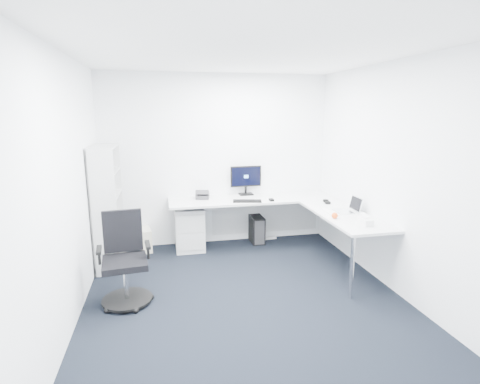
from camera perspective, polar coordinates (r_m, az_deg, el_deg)
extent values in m
plane|color=black|center=(4.44, 0.97, -16.38)|extent=(4.20, 4.20, 0.00)
plane|color=white|center=(3.94, 1.13, 20.65)|extent=(4.20, 4.20, 0.00)
cube|color=white|center=(6.01, -3.50, 4.81)|extent=(3.60, 0.02, 2.70)
cube|color=white|center=(2.06, 14.59, -10.26)|extent=(3.60, 0.02, 2.70)
cube|color=white|center=(3.98, -25.11, -0.16)|extent=(0.02, 4.20, 2.70)
cube|color=white|center=(4.71, 22.91, 1.81)|extent=(0.02, 4.20, 2.70)
cube|color=silver|center=(5.93, -7.72, -5.43)|extent=(0.44, 0.55, 0.67)
cube|color=black|center=(6.23, 2.47, -5.59)|extent=(0.20, 0.45, 0.44)
cube|color=beige|center=(6.03, -14.26, -7.01)|extent=(0.22, 0.39, 0.35)
cube|color=silver|center=(6.39, 4.09, -7.04)|extent=(0.33, 0.09, 0.04)
cube|color=black|center=(5.63, 1.11, -1.39)|extent=(0.45, 0.24, 0.02)
cube|color=black|center=(5.71, 4.81, -1.19)|extent=(0.06, 0.10, 0.03)
cube|color=silver|center=(5.19, 13.54, -2.95)|extent=(0.14, 0.40, 0.01)
sphere|color=#E14E14|center=(4.90, 14.23, -3.50)|extent=(0.08, 0.08, 0.08)
cube|color=silver|center=(4.75, 18.37, -4.25)|extent=(0.14, 0.23, 0.08)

